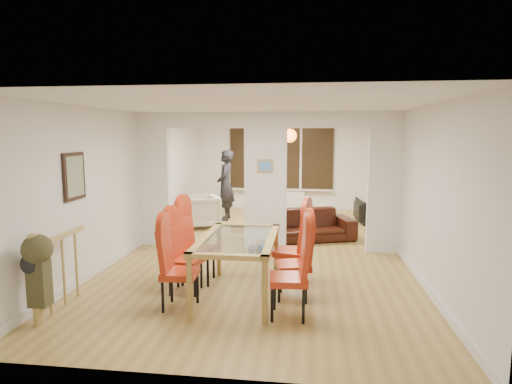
% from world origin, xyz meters
% --- Properties ---
extents(floor, '(5.00, 9.00, 0.01)m').
position_xyz_m(floor, '(0.00, 0.00, 0.00)').
color(floor, '#A28341').
rests_on(floor, ground).
extents(room_walls, '(5.00, 9.00, 2.60)m').
position_xyz_m(room_walls, '(0.00, 0.00, 1.30)').
color(room_walls, silver).
rests_on(room_walls, floor).
extents(divider_wall, '(5.00, 0.18, 2.60)m').
position_xyz_m(divider_wall, '(0.00, 0.00, 1.30)').
color(divider_wall, white).
rests_on(divider_wall, floor).
extents(bay_window_blinds, '(3.00, 0.08, 1.80)m').
position_xyz_m(bay_window_blinds, '(0.00, 4.44, 1.50)').
color(bay_window_blinds, black).
rests_on(bay_window_blinds, room_walls).
extents(radiator, '(1.40, 0.08, 0.50)m').
position_xyz_m(radiator, '(0.00, 4.40, 0.30)').
color(radiator, white).
rests_on(radiator, floor).
extents(pendant_light, '(0.36, 0.36, 0.36)m').
position_xyz_m(pendant_light, '(0.30, 3.30, 2.15)').
color(pendant_light, orange).
rests_on(pendant_light, room_walls).
extents(stair_newel, '(0.40, 1.20, 1.10)m').
position_xyz_m(stair_newel, '(-2.25, -3.20, 0.55)').
color(stair_newel, tan).
rests_on(stair_newel, floor).
extents(wall_poster, '(0.04, 0.52, 0.67)m').
position_xyz_m(wall_poster, '(-2.47, -2.40, 1.60)').
color(wall_poster, gray).
rests_on(wall_poster, room_walls).
extents(pillar_photo, '(0.30, 0.03, 0.25)m').
position_xyz_m(pillar_photo, '(0.00, -0.10, 1.60)').
color(pillar_photo, '#4C8CD8').
rests_on(pillar_photo, divider_wall).
extents(dining_table, '(0.99, 1.76, 0.82)m').
position_xyz_m(dining_table, '(-0.11, -2.52, 0.41)').
color(dining_table, olive).
rests_on(dining_table, floor).
extents(dining_chair_la, '(0.44, 0.44, 1.07)m').
position_xyz_m(dining_chair_la, '(-0.77, -3.01, 0.53)').
color(dining_chair_la, '#A62910').
rests_on(dining_chair_la, floor).
extents(dining_chair_lb, '(0.49, 0.49, 1.07)m').
position_xyz_m(dining_chair_lb, '(-0.86, -2.46, 0.53)').
color(dining_chair_lb, '#A62910').
rests_on(dining_chair_lb, floor).
extents(dining_chair_lc, '(0.55, 0.55, 1.15)m').
position_xyz_m(dining_chair_lc, '(-0.79, -2.04, 0.57)').
color(dining_chair_lc, '#A62910').
rests_on(dining_chair_lc, floor).
extents(dining_chair_ra, '(0.48, 0.48, 1.11)m').
position_xyz_m(dining_chair_ra, '(0.60, -3.10, 0.56)').
color(dining_chair_ra, '#A62910').
rests_on(dining_chair_ra, floor).
extents(dining_chair_rb, '(0.51, 0.51, 1.07)m').
position_xyz_m(dining_chair_rb, '(0.63, -2.50, 0.53)').
color(dining_chair_rb, '#A62910').
rests_on(dining_chair_rb, floor).
extents(dining_chair_rc, '(0.55, 0.55, 1.13)m').
position_xyz_m(dining_chair_rc, '(0.58, -1.94, 0.56)').
color(dining_chair_rc, '#A62910').
rests_on(dining_chair_rc, floor).
extents(sofa, '(2.30, 1.47, 0.63)m').
position_xyz_m(sofa, '(0.68, 0.72, 0.31)').
color(sofa, black).
rests_on(sofa, floor).
extents(armchair, '(1.08, 1.09, 0.76)m').
position_xyz_m(armchair, '(-1.71, 1.67, 0.38)').
color(armchair, beige).
rests_on(armchair, floor).
extents(person, '(0.68, 0.47, 1.79)m').
position_xyz_m(person, '(-1.30, 2.62, 0.90)').
color(person, black).
rests_on(person, floor).
extents(television, '(1.00, 0.25, 0.57)m').
position_xyz_m(television, '(2.00, 2.70, 0.29)').
color(television, black).
rests_on(television, floor).
extents(coffee_table, '(1.20, 0.86, 0.25)m').
position_xyz_m(coffee_table, '(0.07, 2.75, 0.12)').
color(coffee_table, black).
rests_on(coffee_table, floor).
extents(bottle, '(0.07, 0.07, 0.26)m').
position_xyz_m(bottle, '(0.14, 2.87, 0.38)').
color(bottle, '#143F19').
rests_on(bottle, coffee_table).
extents(bowl, '(0.20, 0.20, 0.05)m').
position_xyz_m(bowl, '(0.20, 2.68, 0.27)').
color(bowl, black).
rests_on(bowl, coffee_table).
extents(shoes, '(0.24, 0.26, 0.10)m').
position_xyz_m(shoes, '(-0.15, -0.36, 0.05)').
color(shoes, black).
rests_on(shoes, floor).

